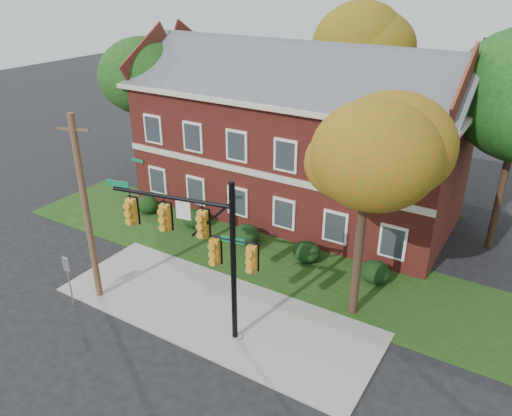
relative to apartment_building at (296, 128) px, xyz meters
The scene contains 15 objects.
ground 13.11m from the apartment_building, 80.50° to the right, with size 120.00×120.00×0.00m, color black.
sidewalk 12.18m from the apartment_building, 79.65° to the right, with size 14.00×5.00×0.08m, color gray.
grass_strip 8.01m from the apartment_building, 71.43° to the right, with size 30.00×6.00×0.04m, color #193811.
apartment_building is the anchor object (origin of this frame).
hedge_far_left 9.82m from the apartment_building, 143.11° to the right, with size 1.40×1.26×1.05m, color black.
hedge_left 7.73m from the apartment_building, 123.67° to the right, with size 1.40×1.26×1.05m, color black.
hedge_center 6.89m from the apartment_building, 90.00° to the right, with size 1.40×1.26×1.05m, color black.
hedge_right 7.73m from the apartment_building, 56.33° to the right, with size 1.40×1.26×1.05m, color black.
hedge_far_right 9.82m from the apartment_building, 36.89° to the right, with size 1.40×1.26×1.05m, color black.
tree_near_right 10.97m from the apartment_building, 48.23° to the right, with size 4.50×4.25×8.58m.
tree_left_rear 9.94m from the apartment_building, behind, with size 5.40×5.10×8.88m.
tree_far_rear 8.84m from the apartment_building, 80.29° to the left, with size 6.84×6.46×11.52m.
traffic_signal 12.49m from the apartment_building, 78.27° to the right, with size 5.92×1.33×6.70m.
utility_pole 13.10m from the apartment_building, 103.32° to the right, with size 1.25×0.51×8.28m.
sign_post 14.61m from the apartment_building, 104.26° to the right, with size 0.34×0.07×2.36m.
Camera 1 is at (10.51, -12.76, 13.09)m, focal length 35.00 mm.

